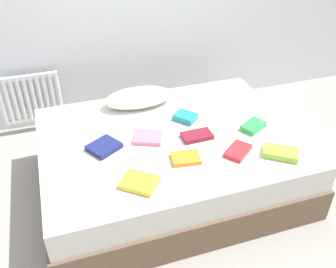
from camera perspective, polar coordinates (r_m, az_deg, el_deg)
name	(u,v)px	position (r m, az deg, el deg)	size (l,w,h in m)	color
ground_plane	(170,184)	(3.19, 0.28, -7.60)	(8.00, 8.00, 0.00)	#9E998E
bed	(170,161)	(3.03, 0.30, -4.14)	(2.00, 1.50, 0.50)	brown
radiator	(31,99)	(3.88, -20.20, 5.08)	(0.58, 0.04, 0.50)	white
pillow	(139,98)	(3.24, -4.52, 5.57)	(0.59, 0.29, 0.15)	white
textbook_yellow	(139,183)	(2.44, -4.38, -7.40)	(0.23, 0.18, 0.03)	yellow
textbook_maroon	(197,136)	(2.85, 4.43, -0.27)	(0.23, 0.13, 0.04)	maroon
textbook_navy	(104,147)	(2.77, -9.73, -1.93)	(0.21, 0.19, 0.04)	navy
textbook_red	(238,151)	(2.74, 10.64, -2.55)	(0.21, 0.13, 0.03)	red
textbook_green	(253,126)	(3.02, 12.89, 1.16)	(0.20, 0.12, 0.04)	green
textbook_pink	(148,137)	(2.83, -3.05, -0.51)	(0.21, 0.18, 0.03)	pink
textbook_teal	(185,117)	(3.06, 2.68, 2.61)	(0.17, 0.14, 0.05)	teal
textbook_lime	(281,153)	(2.78, 16.82, -2.77)	(0.24, 0.14, 0.05)	#8CC638
textbook_orange	(186,158)	(2.63, 2.73, -3.71)	(0.20, 0.15, 0.03)	orange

